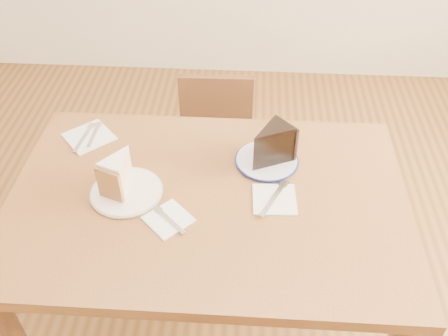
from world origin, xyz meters
TOP-DOWN VIEW (x-y plane):
  - ground at (0.00, 0.00)m, footprint 4.00×4.00m
  - table at (0.00, 0.00)m, footprint 1.20×0.80m
  - chair_far at (-0.03, 0.58)m, footprint 0.37×0.37m
  - plate_cream at (-0.25, -0.00)m, footprint 0.21×0.21m
  - plate_navy at (0.18, 0.17)m, footprint 0.20×0.20m
  - carrot_cake at (-0.26, 0.02)m, footprint 0.11×0.13m
  - chocolate_cake at (0.18, 0.16)m, footprint 0.16×0.16m
  - napkin_cream at (-0.10, -0.10)m, footprint 0.16×0.16m
  - napkin_navy at (0.20, -0.00)m, footprint 0.13×0.13m
  - napkin_spare at (-0.43, 0.26)m, footprint 0.20×0.20m
  - fork_cream at (-0.10, -0.11)m, footprint 0.11×0.11m
  - knife_navy at (0.20, -0.00)m, footprint 0.09×0.16m
  - fork_spare at (-0.42, 0.27)m, footprint 0.02×0.14m
  - knife_spare at (-0.45, 0.25)m, footprint 0.03×0.16m

SIDE VIEW (x-z plane):
  - ground at x=0.00m, z-range 0.00..0.00m
  - chair_far at x=-0.03m, z-range 0.04..0.78m
  - table at x=0.00m, z-range 0.28..1.03m
  - napkin_cream at x=-0.10m, z-range 0.75..0.75m
  - napkin_navy at x=0.20m, z-range 0.75..0.75m
  - napkin_spare at x=-0.43m, z-range 0.75..0.75m
  - plate_cream at x=-0.25m, z-range 0.75..0.76m
  - plate_navy at x=0.18m, z-range 0.75..0.76m
  - fork_cream at x=-0.10m, z-range 0.75..0.76m
  - knife_navy at x=0.20m, z-range 0.75..0.76m
  - fork_spare at x=-0.42m, z-range 0.75..0.76m
  - knife_spare at x=-0.45m, z-range 0.75..0.76m
  - carrot_cake at x=-0.26m, z-range 0.76..0.87m
  - chocolate_cake at x=0.18m, z-range 0.76..0.88m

